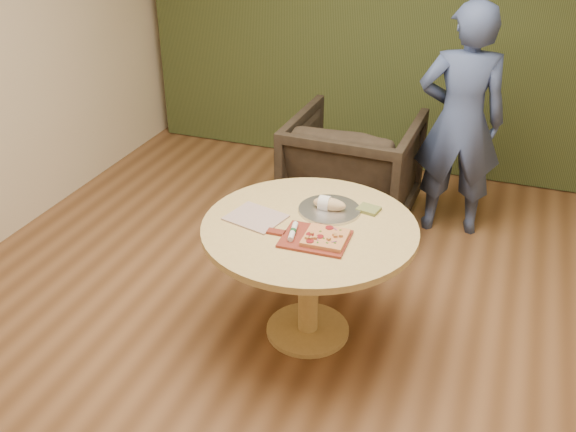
# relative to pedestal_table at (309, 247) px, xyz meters

# --- Properties ---
(room_shell) EXTENTS (5.04, 6.04, 2.84)m
(room_shell) POSITION_rel_pedestal_table_xyz_m (0.00, -0.30, 0.79)
(room_shell) COLOR brown
(room_shell) RESTS_ON ground
(curtain) EXTENTS (4.80, 0.14, 2.78)m
(curtain) POSITION_rel_pedestal_table_xyz_m (0.00, 2.60, 0.79)
(curtain) COLOR #2D3819
(curtain) RESTS_ON ground
(pedestal_table) EXTENTS (1.20, 1.20, 0.75)m
(pedestal_table) POSITION_rel_pedestal_table_xyz_m (0.00, 0.00, 0.00)
(pedestal_table) COLOR #D6B56D
(pedestal_table) RESTS_ON ground
(pizza_paddle) EXTENTS (0.45, 0.29, 0.01)m
(pizza_paddle) POSITION_rel_pedestal_table_xyz_m (0.07, -0.14, 0.15)
(pizza_paddle) COLOR maroon
(pizza_paddle) RESTS_ON pedestal_table
(flatbread_pizza) EXTENTS (0.23, 0.23, 0.04)m
(flatbread_pizza) POSITION_rel_pedestal_table_xyz_m (0.13, -0.14, 0.17)
(flatbread_pizza) COLOR #DB9155
(flatbread_pizza) RESTS_ON pizza_paddle
(cutlery_roll) EXTENTS (0.06, 0.20, 0.03)m
(cutlery_roll) POSITION_rel_pedestal_table_xyz_m (-0.05, -0.15, 0.17)
(cutlery_roll) COLOR white
(cutlery_roll) RESTS_ON pizza_paddle
(newspaper) EXTENTS (0.35, 0.32, 0.01)m
(newspaper) POSITION_rel_pedestal_table_xyz_m (-0.31, -0.03, 0.15)
(newspaper) COLOR silver
(newspaper) RESTS_ON pedestal_table
(serving_tray) EXTENTS (0.36, 0.36, 0.02)m
(serving_tray) POSITION_rel_pedestal_table_xyz_m (0.05, 0.19, 0.15)
(serving_tray) COLOR silver
(serving_tray) RESTS_ON pedestal_table
(bread_roll) EXTENTS (0.19, 0.09, 0.09)m
(bread_roll) POSITION_rel_pedestal_table_xyz_m (0.04, 0.19, 0.18)
(bread_roll) COLOR #D2B380
(bread_roll) RESTS_ON serving_tray
(green_packet) EXTENTS (0.14, 0.12, 0.02)m
(green_packet) POSITION_rel_pedestal_table_xyz_m (0.27, 0.27, 0.15)
(green_packet) COLOR #58642D
(green_packet) RESTS_ON pedestal_table
(armchair) EXTENTS (0.94, 0.89, 0.95)m
(armchair) POSITION_rel_pedestal_table_xyz_m (-0.13, 1.45, -0.13)
(armchair) COLOR black
(armchair) RESTS_ON ground
(person_standing) EXTENTS (0.70, 0.53, 1.73)m
(person_standing) POSITION_rel_pedestal_table_xyz_m (0.61, 1.58, 0.26)
(person_standing) COLOR #3A4B7B
(person_standing) RESTS_ON ground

